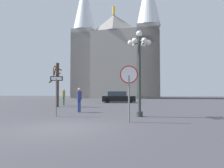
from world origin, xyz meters
TOP-DOWN VIEW (x-y plane):
  - ground_plane at (0.00, 0.00)m, footprint 120.00×120.00m
  - cathedral at (-1.47, 39.24)m, footprint 20.78×13.42m
  - stop_sign at (2.62, 1.87)m, footprint 0.85×0.10m
  - one_way_arrow_sign at (-1.64, 3.53)m, footprint 0.72×0.12m
  - street_lamp at (3.14, 4.06)m, footprint 1.35×1.21m
  - bare_tree at (-4.55, 10.71)m, footprint 1.42×1.43m
  - parked_car_near_black at (0.60, 18.83)m, footprint 4.43×2.06m
  - pedestrian_walking at (-4.76, 13.08)m, footprint 0.32×0.32m
  - pedestrian_standing at (-1.00, 6.01)m, footprint 0.32×0.32m

SIDE VIEW (x-z plane):
  - ground_plane at x=0.00m, z-range 0.00..0.00m
  - parked_car_near_black at x=0.60m, z-range -0.05..1.44m
  - pedestrian_standing at x=-1.00m, z-range 0.18..1.87m
  - pedestrian_walking at x=-4.76m, z-range 0.19..1.93m
  - one_way_arrow_sign at x=-1.64m, z-range 0.35..2.68m
  - stop_sign at x=2.62m, z-range 0.56..3.23m
  - bare_tree at x=-4.55m, z-range 0.15..4.33m
  - street_lamp at x=3.14m, z-range 0.81..5.80m
  - cathedral at x=-1.47m, z-range -4.89..24.35m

